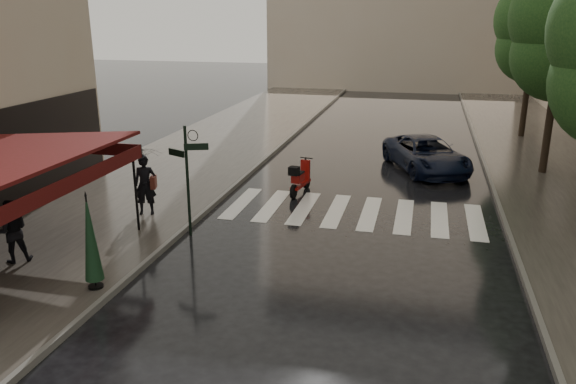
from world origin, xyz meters
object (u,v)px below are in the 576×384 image
at_px(pedestrian_terrace, 12,231).
at_px(parked_car, 426,154).
at_px(scooter, 300,179).
at_px(pedestrian_with_umbrella, 143,160).
at_px(parasol_back, 90,238).

height_order(pedestrian_terrace, parked_car, pedestrian_terrace).
bearing_deg(pedestrian_terrace, scooter, -166.37).
relative_size(pedestrian_terrace, scooter, 0.91).
bearing_deg(pedestrian_with_umbrella, parasol_back, -91.99).
distance_m(pedestrian_terrace, parked_car, 15.00).
distance_m(pedestrian_with_umbrella, parked_car, 11.17).
xyz_separation_m(pedestrian_terrace, parasol_back, (2.67, -0.78, 0.39)).
distance_m(pedestrian_with_umbrella, pedestrian_terrace, 4.30).
bearing_deg(scooter, pedestrian_with_umbrella, -130.77).
relative_size(scooter, parked_car, 0.36).
height_order(pedestrian_terrace, parasol_back, parasol_back).
distance_m(pedestrian_terrace, parasol_back, 2.81).
distance_m(scooter, parasol_back, 8.63).
height_order(scooter, parasol_back, parasol_back).
bearing_deg(parked_car, scooter, -158.74).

